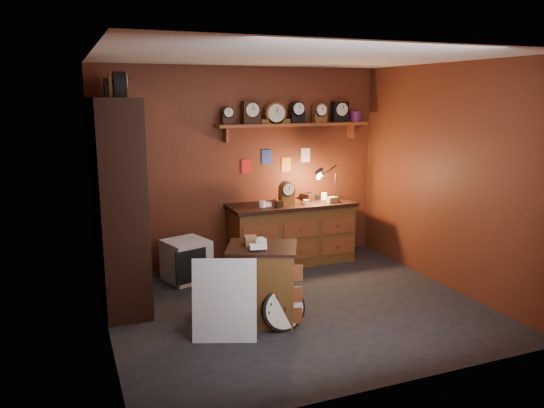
{
  "coord_description": "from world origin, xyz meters",
  "views": [
    {
      "loc": [
        -2.31,
        -5.09,
        2.33
      ],
      "look_at": [
        -0.14,
        0.35,
        1.11
      ],
      "focal_mm": 35.0,
      "sensor_mm": 36.0,
      "label": 1
    }
  ],
  "objects_px": {
    "workbench": "(292,230)",
    "low_cabinet": "(262,280)",
    "shelving_unit": "(114,192)",
    "big_round_clock": "(283,309)"
  },
  "relations": [
    {
      "from": "big_round_clock",
      "to": "low_cabinet",
      "type": "bearing_deg",
      "value": 109.98
    },
    {
      "from": "shelving_unit",
      "to": "big_round_clock",
      "type": "xyz_separation_m",
      "value": [
        1.44,
        -1.49,
        -1.03
      ]
    },
    {
      "from": "workbench",
      "to": "low_cabinet",
      "type": "height_order",
      "value": "workbench"
    },
    {
      "from": "low_cabinet",
      "to": "shelving_unit",
      "type": "bearing_deg",
      "value": 163.15
    },
    {
      "from": "big_round_clock",
      "to": "workbench",
      "type": "bearing_deg",
      "value": 64.12
    },
    {
      "from": "shelving_unit",
      "to": "workbench",
      "type": "relative_size",
      "value": 1.45
    },
    {
      "from": "shelving_unit",
      "to": "low_cabinet",
      "type": "xyz_separation_m",
      "value": [
        1.32,
        -1.18,
        -0.82
      ]
    },
    {
      "from": "shelving_unit",
      "to": "big_round_clock",
      "type": "relative_size",
      "value": 5.63
    },
    {
      "from": "workbench",
      "to": "low_cabinet",
      "type": "relative_size",
      "value": 1.98
    },
    {
      "from": "big_round_clock",
      "to": "shelving_unit",
      "type": "bearing_deg",
      "value": 133.94
    }
  ]
}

